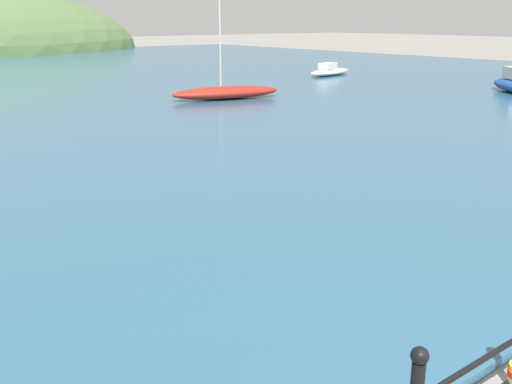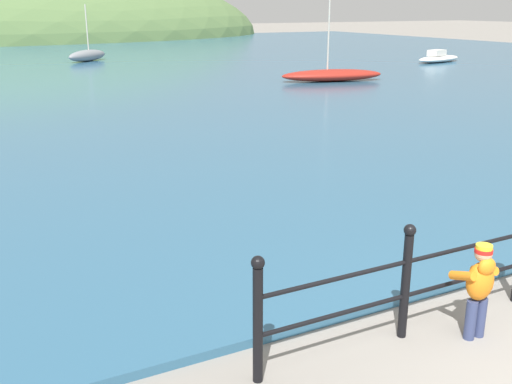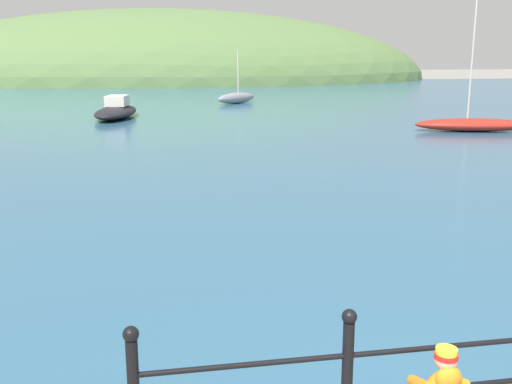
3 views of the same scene
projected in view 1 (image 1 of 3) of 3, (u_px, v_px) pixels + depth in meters
The scene contains 3 objects.
iron_railing at pixel (484, 379), 4.38m from camera, with size 5.05×0.12×1.21m.
boat_far_right at pixel (226, 92), 23.65m from camera, with size 4.65×2.25×5.43m.
boat_nearest_quay at pixel (330, 71), 33.51m from camera, with size 3.92×2.15×0.69m.
Camera 1 is at (-3.52, -0.45, 3.18)m, focal length 42.00 mm.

